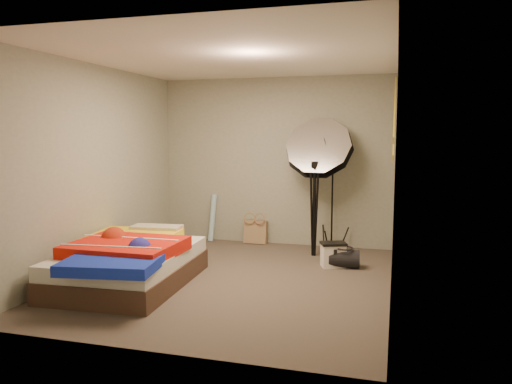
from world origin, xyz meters
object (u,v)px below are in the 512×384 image
(tote_bag, at_px, (256,232))
(camera_case, at_px, (333,256))
(camera_tripod, at_px, (314,202))
(photo_umbrella, at_px, (320,150))
(wrapping_roll, at_px, (212,218))
(bed, at_px, (129,261))
(duffel_bag, at_px, (344,259))

(tote_bag, relative_size, camera_case, 1.22)
(tote_bag, bearing_deg, camera_tripod, -27.58)
(photo_umbrella, bearing_deg, tote_bag, 167.27)
(wrapping_roll, distance_m, camera_case, 2.28)
(photo_umbrella, bearing_deg, bed, -129.35)
(photo_umbrella, relative_size, camera_tripod, 1.54)
(camera_tripod, bearing_deg, photo_umbrella, 85.90)
(duffel_bag, bearing_deg, photo_umbrella, 112.29)
(bed, bearing_deg, tote_bag, 71.94)
(bed, relative_size, camera_tripod, 1.55)
(bed, xyz_separation_m, photo_umbrella, (1.78, 2.17, 1.17))
(camera_case, xyz_separation_m, duffel_bag, (0.14, -0.00, -0.03))
(wrapping_roll, distance_m, camera_tripod, 1.80)
(photo_umbrella, bearing_deg, duffel_bag, -61.44)
(tote_bag, distance_m, camera_tripod, 1.25)
(camera_case, height_order, camera_tripod, camera_tripod)
(camera_tripod, bearing_deg, camera_case, -57.33)
(tote_bag, xyz_separation_m, camera_tripod, (0.98, -0.53, 0.57))
(bed, bearing_deg, wrapping_roll, 88.06)
(duffel_bag, relative_size, bed, 0.19)
(tote_bag, xyz_separation_m, bed, (-0.78, -2.40, 0.09))
(wrapping_roll, height_order, camera_case, wrapping_roll)
(camera_case, height_order, photo_umbrella, photo_umbrella)
(tote_bag, distance_m, photo_umbrella, 1.63)
(wrapping_roll, bearing_deg, duffel_bag, -25.94)
(camera_case, distance_m, camera_tripod, 0.86)
(tote_bag, height_order, wrapping_roll, wrapping_roll)
(duffel_bag, height_order, photo_umbrella, photo_umbrella)
(tote_bag, relative_size, duffel_bag, 0.93)
(tote_bag, bearing_deg, camera_case, -37.84)
(duffel_bag, relative_size, camera_tripod, 0.29)
(photo_umbrella, bearing_deg, camera_case, -69.22)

